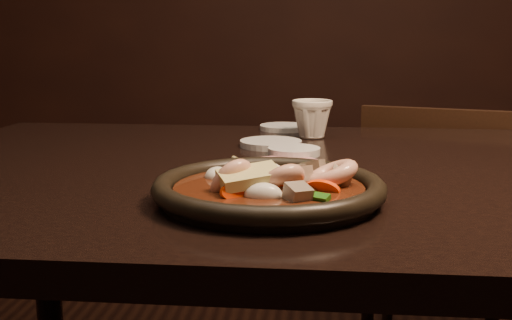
# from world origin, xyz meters

# --- Properties ---
(table) EXTENTS (1.60, 0.90, 0.75)m
(table) POSITION_xyz_m (0.00, 0.00, 0.67)
(table) COLOR black
(table) RESTS_ON floor
(chair) EXTENTS (0.46, 0.46, 0.79)m
(chair) POSITION_xyz_m (0.21, 0.61, 0.43)
(chair) COLOR black
(chair) RESTS_ON floor
(plate) EXTENTS (0.30, 0.30, 0.03)m
(plate) POSITION_xyz_m (-0.15, -0.22, 0.77)
(plate) COLOR black
(plate) RESTS_ON table
(stirfry) EXTENTS (0.20, 0.16, 0.06)m
(stirfry) POSITION_xyz_m (-0.15, -0.22, 0.77)
(stirfry) COLOR #3C180A
(stirfry) RESTS_ON plate
(soy_dish) EXTENTS (0.09, 0.09, 0.01)m
(soy_dish) POSITION_xyz_m (-0.13, 0.10, 0.76)
(soy_dish) COLOR silver
(soy_dish) RESTS_ON table
(saucer_left) EXTENTS (0.12, 0.12, 0.01)m
(saucer_left) POSITION_xyz_m (-0.18, 0.18, 0.76)
(saucer_left) COLOR silver
(saucer_left) RESTS_ON table
(saucer_right) EXTENTS (0.11, 0.11, 0.01)m
(saucer_right) POSITION_xyz_m (-0.17, 0.40, 0.76)
(saucer_right) COLOR silver
(saucer_right) RESTS_ON table
(tea_cup) EXTENTS (0.11, 0.10, 0.08)m
(tea_cup) POSITION_xyz_m (-0.10, 0.29, 0.79)
(tea_cup) COLOR silver
(tea_cup) RESTS_ON table
(chopsticks) EXTENTS (0.13, 0.21, 0.01)m
(chopsticks) POSITION_xyz_m (-0.17, -0.05, 0.75)
(chopsticks) COLOR tan
(chopsticks) RESTS_ON table
(napkin) EXTENTS (0.20, 0.20, 0.00)m
(napkin) POSITION_xyz_m (-0.15, -0.00, 0.75)
(napkin) COLOR #AC6A6C
(napkin) RESTS_ON table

